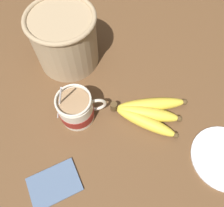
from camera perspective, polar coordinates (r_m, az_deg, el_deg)
name	(u,v)px	position (r cm, az deg, el deg)	size (l,w,h in cm)	color
table	(107,104)	(69.28, -1.25, -0.21)	(128.92, 128.92, 3.95)	brown
coffee_mug	(76,109)	(61.96, -9.27, -1.44)	(14.73, 9.93, 16.58)	beige
banana_bunch	(148,113)	(64.50, 9.50, -2.34)	(23.04, 15.03, 4.32)	#4C381E
woven_basket	(65,39)	(71.35, -12.19, 16.16)	(20.73, 20.73, 18.00)	tan
napkin	(54,184)	(61.52, -14.83, -19.70)	(14.55, 11.80, 0.60)	slate
small_plate	(224,158)	(68.12, 27.27, -12.51)	(18.01, 18.01, 0.60)	white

